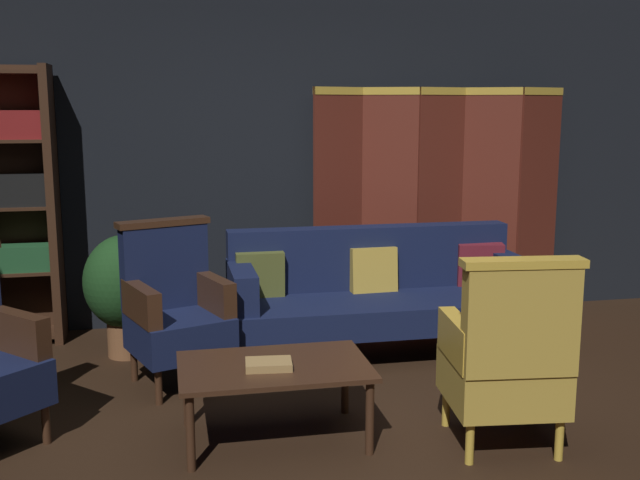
{
  "coord_description": "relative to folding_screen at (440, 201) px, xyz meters",
  "views": [
    {
      "loc": [
        -0.91,
        -3.64,
        1.77
      ],
      "look_at": [
        0.0,
        0.8,
        0.95
      ],
      "focal_mm": 42.42,
      "sensor_mm": 36.0,
      "label": 1
    }
  ],
  "objects": [
    {
      "name": "armchair_gilt_accent",
      "position": [
        -0.51,
        -2.39,
        -0.5
      ],
      "size": [
        0.64,
        0.64,
        1.04
      ],
      "color": "gold",
      "rests_on": "ground_plane"
    },
    {
      "name": "potted_plant",
      "position": [
        -2.5,
        -0.48,
        -0.48
      ],
      "size": [
        0.58,
        0.58,
        0.87
      ],
      "color": "brown",
      "rests_on": "ground_plane"
    },
    {
      "name": "book_tan_leather",
      "position": [
        -1.7,
        -2.11,
        -0.55
      ],
      "size": [
        0.25,
        0.19,
        0.04
      ],
      "primitive_type": "cube",
      "rotation": [
        0.0,
        0.0,
        -0.09
      ],
      "color": "#9E7A47",
      "rests_on": "coffee_table"
    },
    {
      "name": "folding_screen",
      "position": [
        0.0,
        0.0,
        0.0
      ],
      "size": [
        2.11,
        0.34,
        1.9
      ],
      "color": "#5B2319",
      "rests_on": "ground_plane"
    },
    {
      "name": "ground_plane",
      "position": [
        -1.28,
        -2.18,
        -0.99
      ],
      "size": [
        10.0,
        10.0,
        0.0
      ],
      "primitive_type": "plane",
      "color": "black"
    },
    {
      "name": "back_wall",
      "position": [
        -1.28,
        0.27,
        0.41
      ],
      "size": [
        7.2,
        0.1,
        2.8
      ],
      "primitive_type": "cube",
      "color": "black",
      "rests_on": "ground_plane"
    },
    {
      "name": "armchair_wing_left",
      "position": [
        -2.16,
        -1.09,
        -0.5
      ],
      "size": [
        0.74,
        0.74,
        1.04
      ],
      "color": "#382114",
      "rests_on": "ground_plane"
    },
    {
      "name": "velvet_couch",
      "position": [
        -0.73,
        -0.72,
        -0.53
      ],
      "size": [
        2.12,
        0.78,
        0.88
      ],
      "color": "#382114",
      "rests_on": "ground_plane"
    },
    {
      "name": "coffee_table",
      "position": [
        -1.67,
        -2.06,
        -0.61
      ],
      "size": [
        1.0,
        0.64,
        0.42
      ],
      "color": "#382114",
      "rests_on": "ground_plane"
    }
  ]
}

